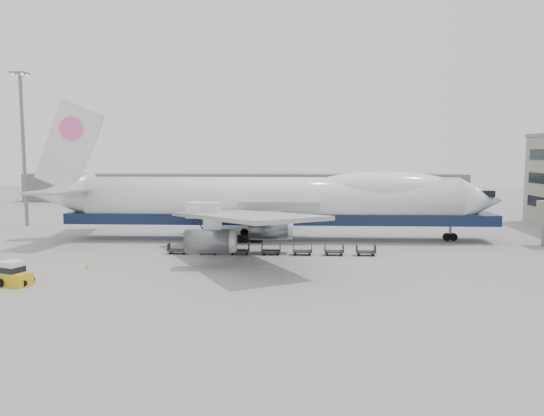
{
  "coord_description": "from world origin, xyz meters",
  "views": [
    {
      "loc": [
        3.43,
        -62.54,
        12.36
      ],
      "look_at": [
        0.24,
        6.0,
        5.14
      ],
      "focal_mm": 35.0,
      "sensor_mm": 36.0,
      "label": 1
    }
  ],
  "objects": [
    {
      "name": "airliner",
      "position": [
        0.64,
        12.0,
        5.62
      ],
      "size": [
        67.0,
        55.3,
        19.98
      ],
      "color": "white",
      "rests_on": "ground"
    },
    {
      "name": "floodlight_mast",
      "position": [
        -42.0,
        24.0,
        14.27
      ],
      "size": [
        2.4,
        2.4,
        25.43
      ],
      "color": "slate",
      "rests_on": "ground"
    },
    {
      "name": "apron_line",
      "position": [
        0.0,
        -6.0,
        0.01
      ],
      "size": [
        60.0,
        0.15,
        0.01
      ],
      "primitive_type": "cube",
      "color": "gold",
      "rests_on": "ground"
    },
    {
      "name": "dolly_3",
      "position": [
        0.37,
        0.72,
        0.53
      ],
      "size": [
        2.3,
        1.35,
        1.3
      ],
      "color": "#2D2D30",
      "rests_on": "ground"
    },
    {
      "name": "dolly_1",
      "position": [
        -7.25,
        0.72,
        0.53
      ],
      "size": [
        2.3,
        1.35,
        1.3
      ],
      "color": "#2D2D30",
      "rests_on": "ground"
    },
    {
      "name": "dolly_0",
      "position": [
        -11.06,
        0.72,
        0.53
      ],
      "size": [
        2.3,
        1.35,
        1.3
      ],
      "color": "#2D2D30",
      "rests_on": "ground"
    },
    {
      "name": "dolly_4",
      "position": [
        4.18,
        0.72,
        0.53
      ],
      "size": [
        2.3,
        1.35,
        1.3
      ],
      "color": "#2D2D30",
      "rests_on": "ground"
    },
    {
      "name": "ground",
      "position": [
        0.0,
        0.0,
        0.0
      ],
      "size": [
        260.0,
        260.0,
        0.0
      ],
      "primitive_type": "plane",
      "color": "gray",
      "rests_on": "ground"
    },
    {
      "name": "dolly_6",
      "position": [
        11.8,
        0.72,
        0.53
      ],
      "size": [
        2.3,
        1.35,
        1.3
      ],
      "color": "#2D2D30",
      "rests_on": "ground"
    },
    {
      "name": "traffic_cone",
      "position": [
        -18.92,
        -7.92,
        0.24
      ],
      "size": [
        0.35,
        0.35,
        0.51
      ],
      "rotation": [
        0.0,
        0.0,
        0.0
      ],
      "color": "orange",
      "rests_on": "ground"
    },
    {
      "name": "dolly_5",
      "position": [
        7.99,
        0.72,
        0.53
      ],
      "size": [
        2.3,
        1.35,
        1.3
      ],
      "color": "#2D2D30",
      "rests_on": "ground"
    },
    {
      "name": "dolly_2",
      "position": [
        -3.44,
        0.72,
        0.53
      ],
      "size": [
        2.3,
        1.35,
        1.3
      ],
      "color": "#2D2D30",
      "rests_on": "ground"
    },
    {
      "name": "hangar",
      "position": [
        -10.0,
        70.0,
        3.5
      ],
      "size": [
        110.0,
        8.0,
        7.0
      ],
      "primitive_type": "cube",
      "color": "slate",
      "rests_on": "ground"
    },
    {
      "name": "catering_truck",
      "position": [
        -8.46,
        4.52,
        3.42
      ],
      "size": [
        4.71,
        3.48,
        5.99
      ],
      "rotation": [
        0.0,
        0.0,
        -0.11
      ],
      "color": "navy",
      "rests_on": "ground"
    },
    {
      "name": "baggage_tug",
      "position": [
        -22.94,
        -15.23,
        1.01
      ],
      "size": [
        3.5,
        2.68,
        2.27
      ],
      "rotation": [
        0.0,
        0.0,
        -0.37
      ],
      "color": "gold",
      "rests_on": "ground"
    }
  ]
}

